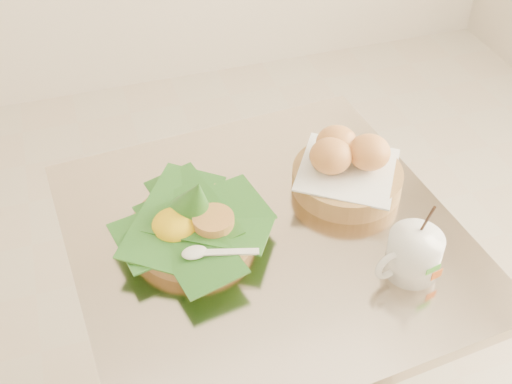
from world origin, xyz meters
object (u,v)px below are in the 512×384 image
object	(u,v)px
coffee_mug	(413,254)
cafe_table	(264,307)
rice_basket	(193,222)
bread_basket	(346,168)

from	to	relation	value
coffee_mug	cafe_table	bearing A→B (deg)	141.90
rice_basket	bread_basket	bearing A→B (deg)	8.64
rice_basket	coffee_mug	bearing A→B (deg)	-29.95
rice_basket	bread_basket	size ratio (longest dim) A/B	1.09
cafe_table	rice_basket	size ratio (longest dim) A/B	2.69
bread_basket	coffee_mug	bearing A→B (deg)	-86.38
cafe_table	coffee_mug	xyz separation A→B (m)	(0.21, -0.16, 0.26)
cafe_table	rice_basket	world-z (taller)	rice_basket
rice_basket	bread_basket	world-z (taller)	rice_basket
cafe_table	bread_basket	distance (m)	0.34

